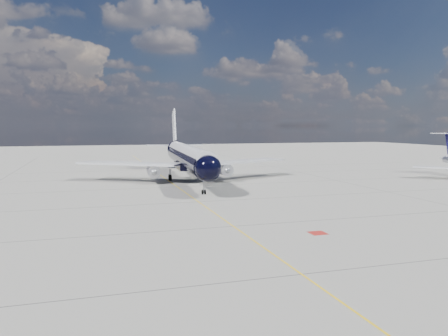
% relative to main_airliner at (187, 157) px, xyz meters
% --- Properties ---
extents(ground, '(320.00, 320.00, 0.00)m').
position_rel_main_airliner_xyz_m(ground, '(-3.60, -3.80, -4.40)').
color(ground, gray).
rests_on(ground, ground).
extents(taxiway_centerline, '(0.16, 160.00, 0.01)m').
position_rel_main_airliner_xyz_m(taxiway_centerline, '(-3.60, -8.80, -4.40)').
color(taxiway_centerline, yellow).
rests_on(taxiway_centerline, ground).
extents(red_marking, '(1.60, 1.60, 0.01)m').
position_rel_main_airliner_xyz_m(red_marking, '(3.20, -43.80, -4.40)').
color(red_marking, maroon).
rests_on(red_marking, ground).
extents(main_airliner, '(40.27, 49.16, 14.19)m').
position_rel_main_airliner_xyz_m(main_airliner, '(0.00, 0.00, 0.00)').
color(main_airliner, black).
rests_on(main_airliner, ground).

